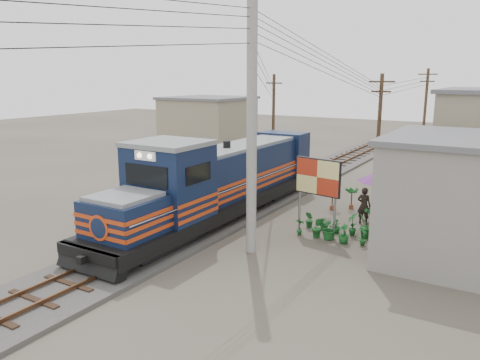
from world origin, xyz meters
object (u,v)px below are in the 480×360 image
Objects in this scene: billboard at (318,179)px; market_umbrella at (381,176)px; vendor at (364,206)px; locomotive at (220,183)px.

billboard is 3.94m from market_umbrella.
billboard is 1.92× the size of vendor.
locomotive is 6.91m from vendor.
locomotive is 4.91× the size of billboard.
billboard reaches higher than market_umbrella.
market_umbrella is at bearing 72.49° from billboard.
billboard is 3.32m from vendor.
vendor is (1.35, 2.56, -1.61)m from billboard.
vendor is (6.28, 2.74, -0.90)m from locomotive.
locomotive reaches higher than market_umbrella.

